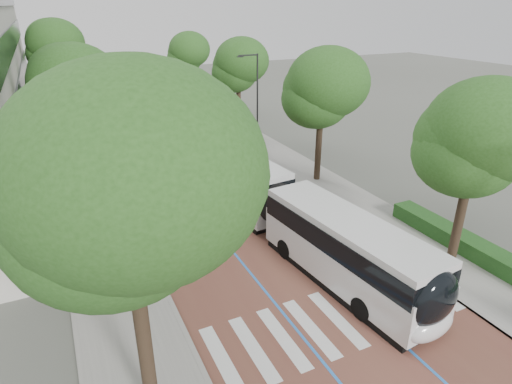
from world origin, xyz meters
The scene contains 18 objects.
ground centered at (0.00, 0.00, 0.00)m, with size 160.00×160.00×0.00m, color #51544C.
road centered at (0.00, 40.00, 0.01)m, with size 11.00×140.00×0.02m, color brown.
sidewalk_left centered at (-7.50, 40.00, 0.06)m, with size 4.00×140.00×0.12m, color gray.
sidewalk_right centered at (7.50, 40.00, 0.06)m, with size 4.00×140.00×0.12m, color gray.
kerb_left centered at (-5.60, 40.00, 0.06)m, with size 0.20×140.00×0.14m, color gray.
kerb_right centered at (5.60, 40.00, 0.06)m, with size 0.20×140.00×0.14m, color gray.
zebra_crossing centered at (0.20, 1.00, 0.03)m, with size 10.55×3.60×0.01m.
lane_line_left centered at (-1.60, 40.00, 0.02)m, with size 0.12×126.00×0.01m, color blue.
lane_line_right centered at (1.60, 40.00, 0.02)m, with size 0.12×126.00×0.01m, color blue.
hedge centered at (9.10, 0.00, 0.52)m, with size 1.20×14.00×0.80m, color #184116.
streetlight_far centered at (6.62, 22.00, 4.82)m, with size 1.82×0.20×8.00m.
lamp_post_left centered at (-6.10, 8.00, 4.12)m, with size 0.14×0.14×8.00m, color #2C2C2E.
trees_left centered at (-7.50, 25.13, 6.93)m, with size 6.43×61.28×10.17m.
trees_right centered at (7.70, 20.79, 6.18)m, with size 5.53×47.25×8.73m.
lead_bus centered at (1.62, 6.80, 1.63)m, with size 4.27×18.55×3.20m.
bus_queued_0 centered at (2.00, 23.14, 1.62)m, with size 3.25×12.52×3.20m.
bus_queued_1 centered at (2.60, 35.33, 1.62)m, with size 2.62×12.42×3.20m.
bus_queued_2 centered at (2.28, 48.46, 1.62)m, with size 3.04×12.49×3.20m.
Camera 1 is at (-8.73, -9.99, 11.68)m, focal length 30.00 mm.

